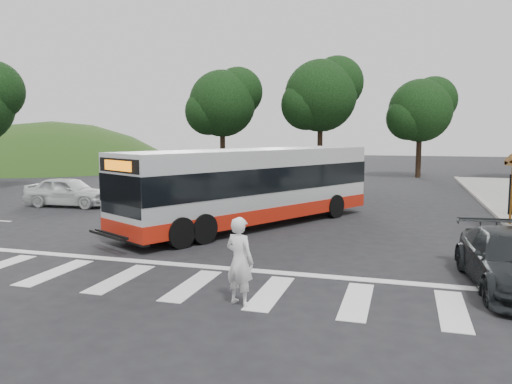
% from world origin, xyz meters
% --- Properties ---
extents(ground, '(140.00, 140.00, 0.00)m').
position_xyz_m(ground, '(0.00, 0.00, 0.00)').
color(ground, black).
rests_on(ground, ground).
extents(curb_east, '(0.30, 40.00, 0.15)m').
position_xyz_m(curb_east, '(9.00, 8.00, 0.07)').
color(curb_east, '#9E9991').
rests_on(curb_east, ground).
extents(hillside_nw, '(44.00, 44.00, 10.00)m').
position_xyz_m(hillside_nw, '(-32.00, 30.00, 0.00)').
color(hillside_nw, '#244616').
rests_on(hillside_nw, ground).
extents(crosswalk_ladder, '(18.00, 2.60, 0.01)m').
position_xyz_m(crosswalk_ladder, '(0.00, -5.00, 0.01)').
color(crosswalk_ladder, silver).
rests_on(crosswalk_ladder, ground).
extents(tree_north_a, '(6.60, 6.15, 10.17)m').
position_xyz_m(tree_north_a, '(-1.92, 26.07, 6.92)').
color(tree_north_a, black).
rests_on(tree_north_a, ground).
extents(tree_north_b, '(5.72, 5.33, 8.43)m').
position_xyz_m(tree_north_b, '(6.07, 28.06, 5.66)').
color(tree_north_b, black).
rests_on(tree_north_b, ground).
extents(tree_north_c, '(6.16, 5.74, 9.30)m').
position_xyz_m(tree_north_c, '(-9.92, 24.06, 6.29)').
color(tree_north_c, black).
rests_on(tree_north_c, ground).
extents(transit_bus, '(7.99, 11.75, 3.09)m').
position_xyz_m(transit_bus, '(-0.89, 3.13, 1.54)').
color(transit_bus, silver).
rests_on(transit_bus, ground).
extents(pedestrian, '(0.83, 0.69, 1.94)m').
position_xyz_m(pedestrian, '(1.56, -5.94, 0.97)').
color(pedestrian, white).
rests_on(pedestrian, ground).
extents(dark_sedan, '(2.38, 4.92, 1.38)m').
position_xyz_m(dark_sedan, '(7.45, -3.02, 0.69)').
color(dark_sedan, '#212426').
rests_on(dark_sedan, ground).
extents(west_car_white, '(4.53, 2.02, 1.51)m').
position_xyz_m(west_car_white, '(-11.50, 5.50, 0.76)').
color(west_car_white, silver).
rests_on(west_car_white, ground).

